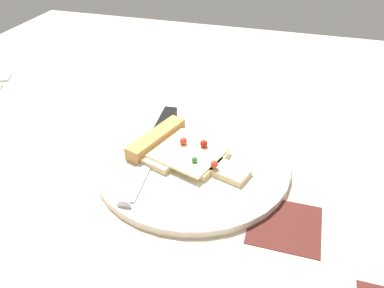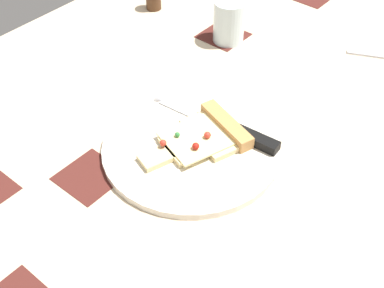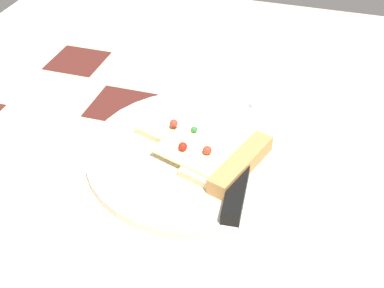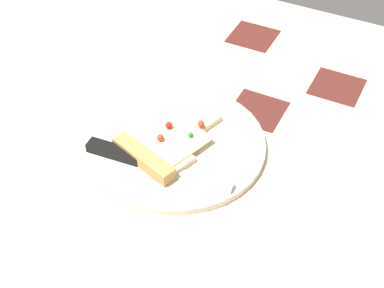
{
  "view_description": "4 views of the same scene",
  "coord_description": "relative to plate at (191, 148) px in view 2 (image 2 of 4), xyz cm",
  "views": [
    {
      "loc": [
        -21.98,
        51.38,
        36.28
      ],
      "look_at": [
        -8.31,
        5.74,
        3.25
      ],
      "focal_mm": 35.92,
      "sensor_mm": 36.0,
      "label": 1
    },
    {
      "loc": [
        -56.57,
        -33.5,
        60.34
      ],
      "look_at": [
        -9.32,
        6.13,
        2.32
      ],
      "focal_mm": 49.26,
      "sensor_mm": 36.0,
      "label": 2
    },
    {
      "loc": [
        6.18,
        -42.99,
        44.04
      ],
      "look_at": [
        -8.67,
        4.84,
        3.8
      ],
      "focal_mm": 47.13,
      "sensor_mm": 36.0,
      "label": 3
    },
    {
      "loc": [
        50.49,
        39.68,
        65.33
      ],
      "look_at": [
        -8.46,
        9.85,
        2.23
      ],
      "focal_mm": 53.61,
      "sensor_mm": 36.0,
      "label": 4
    }
  ],
  "objects": [
    {
      "name": "pizza_slice",
      "position": [
        2.46,
        -0.81,
        1.39
      ],
      "size": [
        18.96,
        13.88,
        2.46
      ],
      "rotation": [
        0.0,
        0.0,
        1.26
      ],
      "color": "beige",
      "rests_on": "plate"
    },
    {
      "name": "knife",
      "position": [
        6.76,
        -1.87,
        1.2
      ],
      "size": [
        4.11,
        24.09,
        2.45
      ],
      "rotation": [
        0.0,
        0.0,
        0.08
      ],
      "color": "silver",
      "rests_on": "plate"
    },
    {
      "name": "drinking_glass",
      "position": [
        30.81,
        15.69,
        3.89
      ],
      "size": [
        6.45,
        6.45,
        8.98
      ],
      "primitive_type": "cylinder",
      "color": "silver",
      "rests_on": "ground_plane"
    },
    {
      "name": "plate",
      "position": [
        0.0,
        0.0,
        0.0
      ],
      "size": [
        29.25,
        29.25,
        1.19
      ],
      "primitive_type": "cylinder",
      "color": "silver",
      "rests_on": "ground_plane"
    },
    {
      "name": "ground_plane",
      "position": [
        8.76,
        -6.77,
        -2.09
      ],
      "size": [
        121.61,
        121.61,
        3.0
      ],
      "color": "#C6B293",
      "rests_on": "ground"
    }
  ]
}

